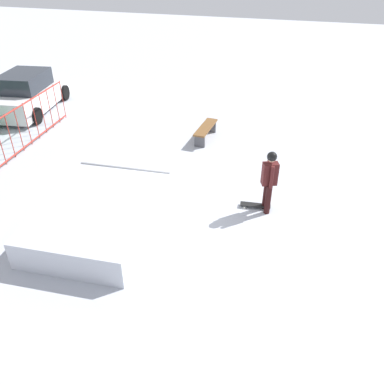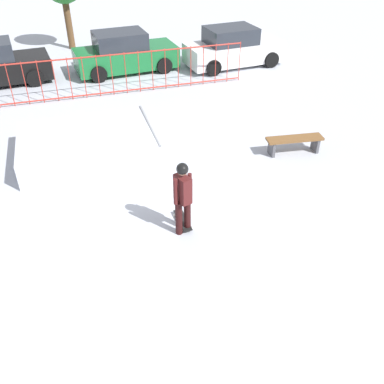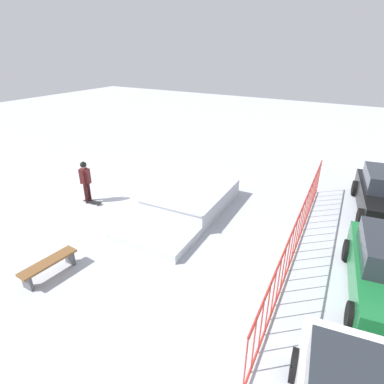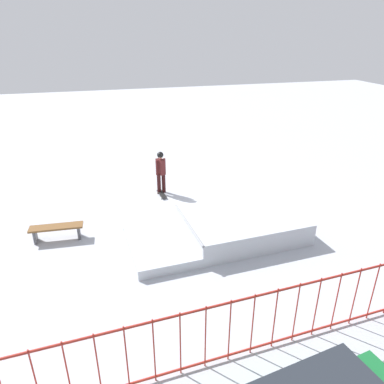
# 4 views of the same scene
# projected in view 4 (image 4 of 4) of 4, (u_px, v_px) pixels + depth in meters

# --- Properties ---
(ground_plane) EXTENTS (60.00, 60.00, 0.00)m
(ground_plane) POSITION_uv_depth(u_px,v_px,m) (196.00, 219.00, 12.51)
(ground_plane) COLOR #B2B7C1
(skate_ramp) EXTENTS (5.53, 2.88, 0.74)m
(skate_ramp) POSITION_uv_depth(u_px,v_px,m) (228.00, 228.00, 11.34)
(skate_ramp) COLOR silver
(skate_ramp) RESTS_ON ground
(skater) EXTENTS (0.42, 0.43, 1.73)m
(skater) POSITION_uv_depth(u_px,v_px,m) (161.00, 169.00, 14.11)
(skater) COLOR black
(skater) RESTS_ON ground
(skateboard) EXTENTS (0.31, 0.81, 0.09)m
(skateboard) POSITION_uv_depth(u_px,v_px,m) (162.00, 194.00, 14.24)
(skateboard) COLOR black
(skateboard) RESTS_ON ground
(perimeter_fence) EXTENTS (9.90, 0.62, 1.50)m
(perimeter_fence) POSITION_uv_depth(u_px,v_px,m) (275.00, 318.00, 7.21)
(perimeter_fence) COLOR #B22D23
(perimeter_fence) RESTS_ON ground
(park_bench) EXTENTS (1.62, 0.51, 0.48)m
(park_bench) POSITION_uv_depth(u_px,v_px,m) (57.00, 230.00, 11.18)
(park_bench) COLOR brown
(park_bench) RESTS_ON ground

